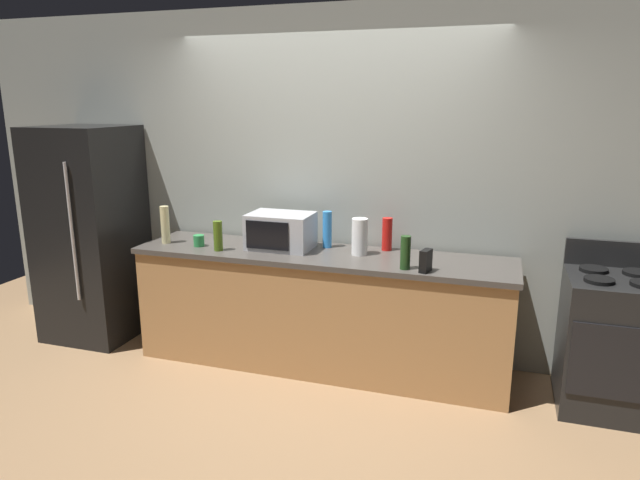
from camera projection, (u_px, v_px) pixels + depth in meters
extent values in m
plane|color=#93704C|center=(303.00, 388.00, 4.03)|extent=(8.00, 8.00, 0.00)
cube|color=#9EA399|center=(336.00, 185.00, 4.45)|extent=(6.40, 0.10, 2.70)
cube|color=#B27F4C|center=(320.00, 312.00, 4.29)|extent=(2.80, 0.60, 0.86)
cube|color=#47423D|center=(320.00, 256.00, 4.18)|extent=(2.84, 0.64, 0.04)
cube|color=black|center=(91.00, 234.00, 4.79)|extent=(0.72, 0.70, 1.80)
cylinder|color=silver|center=(72.00, 233.00, 4.38)|extent=(0.02, 0.02, 1.10)
cube|color=black|center=(610.00, 344.00, 3.70)|extent=(0.60, 0.60, 0.90)
cube|color=black|center=(618.00, 364.00, 3.41)|extent=(0.55, 0.02, 0.48)
cube|color=black|center=(613.00, 254.00, 3.82)|extent=(0.60, 0.04, 0.18)
cylinder|color=black|center=(599.00, 280.00, 3.51)|extent=(0.18, 0.18, 0.02)
cylinder|color=black|center=(594.00, 269.00, 3.73)|extent=(0.18, 0.18, 0.02)
cylinder|color=black|center=(638.00, 273.00, 3.66)|extent=(0.18, 0.18, 0.02)
cube|color=#B7BABF|center=(281.00, 231.00, 4.29)|extent=(0.48, 0.34, 0.27)
cube|color=black|center=(267.00, 236.00, 4.14)|extent=(0.34, 0.01, 0.21)
cylinder|color=white|center=(360.00, 237.00, 4.11)|extent=(0.12, 0.12, 0.27)
cube|color=black|center=(426.00, 261.00, 3.71)|extent=(0.08, 0.12, 0.15)
cylinder|color=beige|center=(165.00, 225.00, 4.44)|extent=(0.07, 0.07, 0.30)
cylinder|color=red|center=(387.00, 234.00, 4.23)|extent=(0.08, 0.08, 0.25)
cylinder|color=#338CE5|center=(328.00, 229.00, 4.31)|extent=(0.07, 0.07, 0.28)
cylinder|color=#4C6B19|center=(218.00, 236.00, 4.22)|extent=(0.07, 0.07, 0.23)
cylinder|color=#1E3F19|center=(405.00, 253.00, 3.76)|extent=(0.07, 0.07, 0.23)
cylinder|color=#2D8C47|center=(199.00, 241.00, 4.37)|extent=(0.08, 0.08, 0.09)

